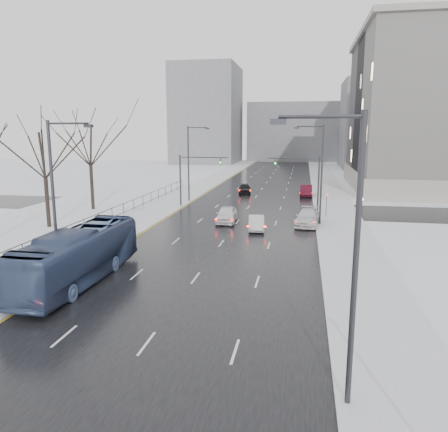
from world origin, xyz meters
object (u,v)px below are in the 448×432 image
Objects in this scene: mast_signal_left at (189,174)px; no_uturn_sign at (327,197)px; streetlight_r_near at (349,249)px; sedan_center_near at (227,214)px; sedan_center_far at (245,188)px; streetlight_l_far at (190,160)px; streetlight_l_near at (56,193)px; mast_signal_right at (309,177)px; bus at (78,256)px; streetlight_r_mid at (319,170)px; sedan_right_near at (256,223)px; tree_park_d at (49,228)px; sedan_right_distant at (306,191)px; tree_park_e at (93,210)px; lamppost_r_mid at (360,216)px; sedan_right_far at (308,217)px.

mast_signal_left is 2.41× the size of no_uturn_sign.
no_uturn_sign is at bearing 88.26° from streetlight_r_near.
sedan_center_near is 1.09× the size of sedan_center_far.
sedan_center_near is at bearing -60.16° from streetlight_l_far.
streetlight_l_near is 32.03m from mast_signal_right.
bus reaches higher than no_uturn_sign.
streetlight_r_mid reaches higher than sedan_right_near.
sedan_right_distant is at bearing 46.16° from tree_park_d.
sedan_right_near is at bearing -44.27° from sedan_center_near.
streetlight_r_mid is at bearing -0.67° from sedan_center_near.
mast_signal_right reaches higher than sedan_right_distant.
mast_signal_right is at bearing -14.48° from streetlight_l_far.
sedan_center_far is (-10.24, 21.06, -4.82)m from streetlight_r_mid.
bus reaches higher than sedan_right_distant.
no_uturn_sign is 20.50m from sedan_center_far.
bus is 42.30m from sedan_right_distant.
tree_park_d is at bearing -87.71° from tree_park_e.
streetlight_r_near is 19.15m from streetlight_l_near.
sedan_center_far is at bearing 101.35° from streetlight_r_near.
mast_signal_right reaches higher than sedan_center_near.
streetlight_l_far is 19.41m from no_uturn_sign.
streetlight_l_near is at bearing -118.96° from mast_signal_right.
sedan_center_near is at bearing -134.97° from mast_signal_right.
streetlight_r_mid is (0.00, 30.00, 0.00)m from streetlight_r_near.
streetlight_l_near is at bearing -152.45° from lamppost_r_mid.
tree_park_e reaches higher than mast_signal_right.
streetlight_r_mid is at bearing -84.00° from mast_signal_right.
tree_park_e is 12.29m from mast_signal_left.
tree_park_e is 2.78× the size of sedan_right_distant.
streetlight_l_far is at bearing 90.00° from streetlight_l_near.
no_uturn_sign is at bearing 71.85° from sedan_right_far.
bus is 2.89× the size of sedan_right_near.
sedan_right_far is at bearing -114.61° from no_uturn_sign.
streetlight_r_near is at bearing -90.00° from streetlight_r_mid.
sedan_right_distant is at bearing -14.89° from sedan_center_far.
mast_signal_right is at bearing -62.01° from sedan_center_far.
sedan_right_distant is at bearing 32.18° from tree_park_e.
streetlight_r_near is 50.15m from sedan_right_distant.
streetlight_l_near is 2.25× the size of sedan_center_far.
sedan_right_far is (25.00, 5.63, 0.84)m from tree_park_d.
streetlight_l_far is 1.82× the size of sedan_right_far.
streetlight_l_near is 3.70× the size of no_uturn_sign.
tree_park_d is 17.96m from mast_signal_left.
tree_park_e is at bearing -141.17° from sedan_center_far.
tree_park_e is 2.77× the size of sedan_center_near.
streetlight_l_near is (10.03, -24.00, 5.62)m from tree_park_e.
mast_signal_right reaches higher than tree_park_d.
sedan_center_near is (-9.22, 29.61, -4.75)m from streetlight_r_near.
tree_park_d reaches higher than sedan_center_far.
streetlight_r_near is at bearing -33.09° from bus.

